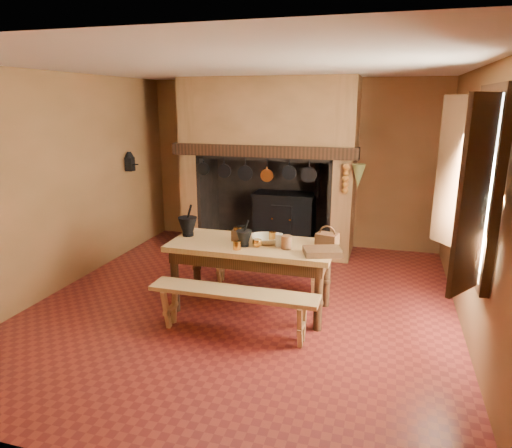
{
  "coord_description": "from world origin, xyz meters",
  "views": [
    {
      "loc": [
        1.59,
        -4.94,
        2.43
      ],
      "look_at": [
        0.06,
        0.3,
        0.96
      ],
      "focal_mm": 32.0,
      "sensor_mm": 36.0,
      "label": 1
    }
  ],
  "objects_px": {
    "work_table": "(252,254)",
    "wicker_basket": "(327,239)",
    "bench_front": "(233,302)",
    "mixing_bowl": "(267,239)",
    "coffee_grinder": "(238,234)",
    "iron_range": "(285,219)"
  },
  "relations": [
    {
      "from": "work_table",
      "to": "bench_front",
      "type": "relative_size",
      "value": 1.05
    },
    {
      "from": "work_table",
      "to": "mixing_bowl",
      "type": "distance_m",
      "value": 0.25
    },
    {
      "from": "bench_front",
      "to": "coffee_grinder",
      "type": "height_order",
      "value": "coffee_grinder"
    },
    {
      "from": "work_table",
      "to": "mixing_bowl",
      "type": "bearing_deg",
      "value": 21.22
    },
    {
      "from": "bench_front",
      "to": "wicker_basket",
      "type": "bearing_deg",
      "value": 45.11
    },
    {
      "from": "bench_front",
      "to": "coffee_grinder",
      "type": "bearing_deg",
      "value": 104.48
    },
    {
      "from": "iron_range",
      "to": "bench_front",
      "type": "bearing_deg",
      "value": -87.15
    },
    {
      "from": "work_table",
      "to": "wicker_basket",
      "type": "xyz_separation_m",
      "value": [
        0.86,
        0.18,
        0.21
      ]
    },
    {
      "from": "iron_range",
      "to": "wicker_basket",
      "type": "distance_m",
      "value": 2.58
    },
    {
      "from": "iron_range",
      "to": "coffee_grinder",
      "type": "height_order",
      "value": "iron_range"
    },
    {
      "from": "coffee_grinder",
      "to": "wicker_basket",
      "type": "height_order",
      "value": "wicker_basket"
    },
    {
      "from": "bench_front",
      "to": "mixing_bowl",
      "type": "distance_m",
      "value": 0.9
    },
    {
      "from": "bench_front",
      "to": "mixing_bowl",
      "type": "height_order",
      "value": "mixing_bowl"
    },
    {
      "from": "work_table",
      "to": "wicker_basket",
      "type": "height_order",
      "value": "wicker_basket"
    },
    {
      "from": "iron_range",
      "to": "work_table",
      "type": "xyz_separation_m",
      "value": [
        0.16,
        -2.52,
        0.21
      ]
    },
    {
      "from": "coffee_grinder",
      "to": "mixing_bowl",
      "type": "height_order",
      "value": "coffee_grinder"
    },
    {
      "from": "mixing_bowl",
      "to": "wicker_basket",
      "type": "bearing_deg",
      "value": 9.85
    },
    {
      "from": "iron_range",
      "to": "mixing_bowl",
      "type": "xyz_separation_m",
      "value": [
        0.32,
        -2.45,
        0.39
      ]
    },
    {
      "from": "work_table",
      "to": "mixing_bowl",
      "type": "relative_size",
      "value": 5.41
    },
    {
      "from": "iron_range",
      "to": "wicker_basket",
      "type": "height_order",
      "value": "iron_range"
    },
    {
      "from": "work_table",
      "to": "wicker_basket",
      "type": "distance_m",
      "value": 0.9
    },
    {
      "from": "mixing_bowl",
      "to": "wicker_basket",
      "type": "xyz_separation_m",
      "value": [
        0.69,
        0.12,
        0.03
      ]
    }
  ]
}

